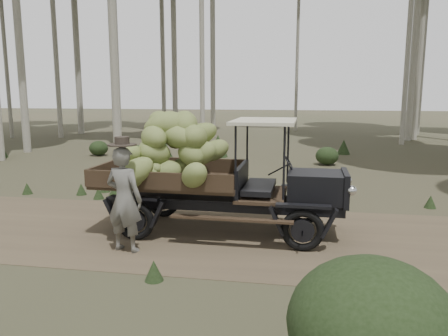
{
  "coord_description": "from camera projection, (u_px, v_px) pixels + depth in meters",
  "views": [
    {
      "loc": [
        2.77,
        -7.7,
        2.62
      ],
      "look_at": [
        1.39,
        0.17,
        1.24
      ],
      "focal_mm": 35.0,
      "sensor_mm": 36.0,
      "label": 1
    }
  ],
  "objects": [
    {
      "name": "ground",
      "position": [
        151.0,
        231.0,
        8.39
      ],
      "size": [
        120.0,
        120.0,
        0.0
      ],
      "primitive_type": "plane",
      "color": "#473D2B",
      "rests_on": "ground"
    },
    {
      "name": "dirt_track",
      "position": [
        151.0,
        231.0,
        8.39
      ],
      "size": [
        70.0,
        4.0,
        0.01
      ],
      "primitive_type": "cube",
      "color": "brown",
      "rests_on": "ground"
    },
    {
      "name": "banana_truck",
      "position": [
        192.0,
        161.0,
        8.07
      ],
      "size": [
        4.74,
        2.26,
        2.38
      ],
      "rotation": [
        0.0,
        0.0,
        -0.02
      ],
      "color": "black",
      "rests_on": "ground"
    },
    {
      "name": "farmer",
      "position": [
        124.0,
        198.0,
        7.18
      ],
      "size": [
        0.72,
        0.55,
        1.92
      ],
      "rotation": [
        0.0,
        0.0,
        2.95
      ],
      "color": "#605E58",
      "rests_on": "ground"
    },
    {
      "name": "undergrowth",
      "position": [
        9.0,
        205.0,
        8.19
      ],
      "size": [
        22.21,
        19.75,
        1.33
      ],
      "color": "#233319",
      "rests_on": "ground"
    }
  ]
}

